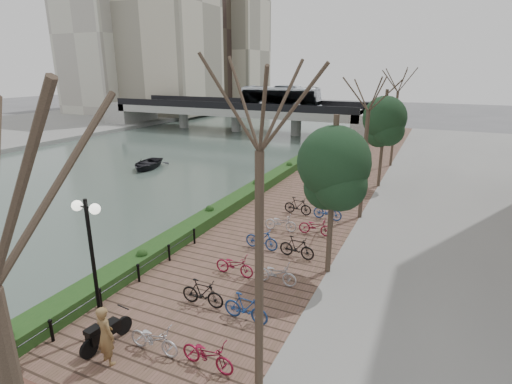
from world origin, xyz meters
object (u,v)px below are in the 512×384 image
Objects in this scene: lamppost at (90,239)px; pedestrian at (106,335)px; motorcycle at (106,331)px; boat at (147,164)px.

pedestrian is (1.17, -0.93, -2.38)m from lamppost.
pedestrian is at bearing -37.84° from motorcycle.
motorcycle is 25.22m from boat.
boat is at bearing 126.13° from lamppost.
lamppost is 1.08× the size of boat.
boat is at bearing -39.36° from pedestrian.
pedestrian reaches higher than boat.
lamppost is at bearing -24.73° from pedestrian.
pedestrian is 26.03m from boat.
lamppost is at bearing -67.70° from boat.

